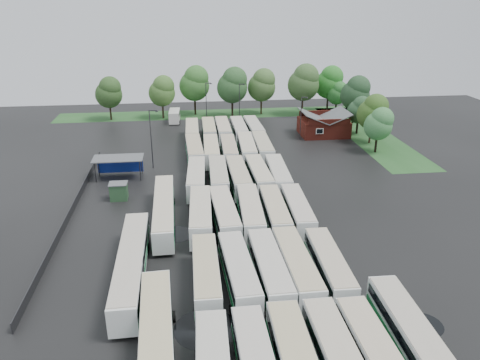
{
  "coord_description": "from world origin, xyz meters",
  "views": [
    {
      "loc": [
        -5.76,
        -53.35,
        28.7
      ],
      "look_at": [
        2.0,
        12.0,
        2.5
      ],
      "focal_mm": 35.0,
      "sensor_mm": 36.0,
      "label": 1
    }
  ],
  "objects": [
    {
      "name": "ground",
      "position": [
        0.0,
        0.0,
        0.0
      ],
      "size": [
        160.0,
        160.0,
        0.0
      ],
      "primitive_type": "plane",
      "color": "black",
      "rests_on": "ground"
    },
    {
      "name": "brick_building",
      "position": [
        24.0,
        42.77,
        1.87
      ],
      "size": [
        10.07,
        8.6,
        5.39
      ],
      "color": "maroon",
      "rests_on": "ground"
    },
    {
      "name": "wash_shed",
      "position": [
        -17.2,
        22.02,
        2.99
      ],
      "size": [
        8.2,
        4.2,
        3.58
      ],
      "color": "#2D2D30",
      "rests_on": "ground"
    },
    {
      "name": "utility_hut",
      "position": [
        -16.2,
        12.6,
        1.32
      ],
      "size": [
        2.7,
        2.2,
        2.62
      ],
      "color": "#244829",
      "rests_on": "ground"
    },
    {
      "name": "grass_strip_north",
      "position": [
        2.0,
        64.8,
        0.01
      ],
      "size": [
        80.0,
        10.0,
        0.01
      ],
      "primitive_type": "cube",
      "color": "#224F20",
      "rests_on": "ground"
    },
    {
      "name": "grass_strip_east",
      "position": [
        34.0,
        42.8,
        0.01
      ],
      "size": [
        10.0,
        50.0,
        0.01
      ],
      "primitive_type": "cube",
      "color": "#224F20",
      "rests_on": "ground"
    },
    {
      "name": "west_fence",
      "position": [
        -22.2,
        8.0,
        0.6
      ],
      "size": [
        0.1,
        50.0,
        1.2
      ],
      "primitive_type": "cube",
      "color": "#2D2D30",
      "rests_on": "ground"
    },
    {
      "name": "bus_r0c4",
      "position": [
        8.28,
        -25.94,
        1.94
      ],
      "size": [
        2.83,
        12.72,
        3.53
      ],
      "rotation": [
        0.0,
        0.0,
        0.01
      ],
      "color": "silver",
      "rests_on": "ground"
    },
    {
      "name": "bus_r1c0",
      "position": [
        -4.4,
        -12.28,
        1.9
      ],
      "size": [
        2.75,
        12.45,
        3.46
      ],
      "rotation": [
        0.0,
        0.0,
        -0.01
      ],
      "color": "silver",
      "rests_on": "ground"
    },
    {
      "name": "bus_r1c1",
      "position": [
        -1.03,
        -12.3,
        1.94
      ],
      "size": [
        3.33,
        12.8,
        3.53
      ],
      "rotation": [
        0.0,
        0.0,
        0.05
      ],
      "color": "silver",
      "rests_on": "ground"
    },
    {
      "name": "bus_r1c2",
      "position": [
        2.2,
        -12.28,
        1.98
      ],
      "size": [
        2.98,
        12.98,
        3.6
      ],
      "rotation": [
        0.0,
        0.0,
        0.02
      ],
      "color": "silver",
      "rests_on": "ground"
    },
    {
      "name": "bus_r1c3",
      "position": [
        5.08,
        -12.21,
        2.0
      ],
      "size": [
        2.92,
        13.07,
        3.63
      ],
      "rotation": [
        0.0,
        0.0,
        0.01
      ],
      "color": "silver",
      "rests_on": "ground"
    },
    {
      "name": "bus_r1c4",
      "position": [
        8.6,
        -12.25,
        1.9
      ],
      "size": [
        2.98,
        12.45,
        3.45
      ],
      "rotation": [
        0.0,
        0.0,
        -0.03
      ],
      "color": "silver",
      "rests_on": "ground"
    },
    {
      "name": "bus_r2c0",
      "position": [
        -4.4,
        1.49,
        1.99
      ],
      "size": [
        3.24,
        13.11,
        3.62
      ],
      "rotation": [
        0.0,
        0.0,
        -0.04
      ],
      "color": "silver",
      "rests_on": "ground"
    },
    {
      "name": "bus_r2c1",
      "position": [
        -1.32,
        1.44,
        1.97
      ],
      "size": [
        3.32,
        12.95,
        3.57
      ],
      "rotation": [
        0.0,
        0.0,
        0.05
      ],
      "color": "silver",
      "rests_on": "ground"
    },
    {
      "name": "bus_r2c2",
      "position": [
        2.11,
        1.34,
        1.99
      ],
      "size": [
        3.36,
        13.13,
        3.62
      ],
      "rotation": [
        0.0,
        0.0,
        -0.05
      ],
      "color": "silver",
      "rests_on": "ground"
    },
    {
      "name": "bus_r2c3",
      "position": [
        5.34,
        1.3,
        1.92
      ],
      "size": [
        3.04,
        12.59,
        3.48
      ],
      "rotation": [
        0.0,
        0.0,
        -0.03
      ],
      "color": "silver",
      "rests_on": "ground"
    },
    {
      "name": "bus_r2c4",
      "position": [
        8.42,
        1.45,
        1.9
      ],
      "size": [
        3.13,
        12.51,
        3.46
      ],
      "rotation": [
        0.0,
        0.0,
        -0.04
      ],
      "color": "silver",
      "rests_on": "ground"
    },
    {
      "name": "bus_r3c0",
      "position": [
        -4.54,
        14.85,
        1.94
      ],
      "size": [
        3.33,
        12.81,
        3.53
      ],
      "rotation": [
        0.0,
        0.0,
        -0.05
      ],
      "color": "silver",
      "rests_on": "ground"
    },
    {
      "name": "bus_r3c1",
      "position": [
        -1.07,
        14.9,
        1.96
      ],
      "size": [
        3.08,
        12.86,
        3.56
      ],
      "rotation": [
        0.0,
        0.0,
        -0.03
      ],
      "color": "silver",
      "rests_on": "ground"
    },
    {
      "name": "bus_r3c2",
      "position": [
        2.03,
        14.46,
        1.97
      ],
      "size": [
        2.88,
        12.91,
        3.58
      ],
      "rotation": [
        0.0,
        0.0,
        0.01
      ],
      "color": "silver",
      "rests_on": "ground"
    },
    {
      "name": "bus_r3c3",
      "position": [
        5.33,
        14.86,
        1.94
      ],
      "size": [
        2.93,
        12.71,
        3.53
      ],
      "rotation": [
        0.0,
        0.0,
        0.02
      ],
      "color": "silver",
      "rests_on": "ground"
    },
    {
      "name": "bus_r3c4",
      "position": [
        8.37,
        14.54,
        1.95
      ],
      "size": [
        3.27,
        12.84,
        3.54
      ],
      "rotation": [
        0.0,
        0.0,
        -0.05
      ],
      "color": "silver",
      "rests_on": "ground"
    },
    {
      "name": "bus_r4c0",
      "position": [
        -4.46,
        28.29,
        1.99
      ],
      "size": [
        3.16,
        13.08,
        3.62
      ],
      "rotation": [
        0.0,
        0.0,
        0.03
      ],
      "color": "silver",
      "rests_on": "ground"
    },
    {
      "name": "bus_r4c1",
      "position": [
        -1.38,
        28.2,
        1.94
      ],
      "size": [
        3.06,
        12.73,
        3.52
      ],
      "rotation": [
        0.0,
        0.0,
        -0.03
      ],
      "color": "silver",
      "rests_on": "ground"
    },
    {
      "name": "bus_r4c2",
      "position": [
        1.89,
        28.21,
        1.9
      ],
      "size": [
        3.01,
        12.48,
        3.45
      ],
      "rotation": [
        0.0,
        0.0,
        -0.03
      ],
      "color": "silver",
      "rests_on": "ground"
    },
    {
      "name": "bus_r4c3",
      "position": [
        5.24,
        28.55,
        1.99
      ],
      "size": [
        3.33,
        13.09,
        3.61
      ],
      "rotation": [
        0.0,
        0.0,
        -0.05
      ],
      "color": "silver",
      "rests_on": "ground"
    },
    {
      "name": "bus_r4c4",
      "position": [
        8.22,
        28.75,
        1.99
      ],
      "size": [
        3.11,
        13.09,
        3.62
      ],
      "rotation": [
        0.0,
        0.0,
        -0.03
      ],
      "color": "silver",
      "rests_on": "ground"
    },
    {
      "name": "bus_r5c0",
      "position": [
        -4.56,
        41.68,
        1.9
      ],
      "size": [
        2.85,
        12.46,
        3.46
      ],
      "rotation": [
        0.0,
        0.0,
        -0.02
      ],
      "color": "silver",
      "rests_on": "ground"
    },
    {
      "name": "bus_r5c1",
      "position": [
        -1.03,
        42.31,
        1.89
      ],
      "size": [
        2.8,
        12.4,
        3.44
      ],
      "rotation": [
        0.0,
        0.0,
        -0.01
      ],
      "color": "silver",
      "rests_on": "ground"
    },
    {
      "name": "bus_r5c2",
      "position": [
        1.97,
        41.92,
        1.96
      ],
      "size": [
        2.81,
        12.83,
        3.57
      ],
      "rotation": [
        0.0,
        0.0,
        -0.01
      ],
      "color": "silver",
      "rests_on": "ground"
    },
    {
      "name": "bus_r5c3",
      "position": [
        5.34,
        42.04,
        1.92
      ],
      "size": [
        2.72,
        12.53,
        3.48
      ],
      "rotation": [
        0.0,
        0.0,
        -0.0
      ],
      "color": "silver",
      "rests_on": "ground"
    },
    {
      "name": "bus_r5c4",
      "position": [
        8.5,
        41.86,
        1.96
      ],
      "size": [
        2.93,
        12.83,
        3.56
      ],
      "rotation": [
        0.0,
        0.0,
        0.02
      ],
      "color": "silver",
      "rests_on": "ground"
    },
    {
      "name": "artic_bus_west_a",
      "position": [
        -8.9,
        -22.97,
        1.98
      ],
      "size": [
        3.63,
        19.33,
        3.57
      ],
      "rotation": [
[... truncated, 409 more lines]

